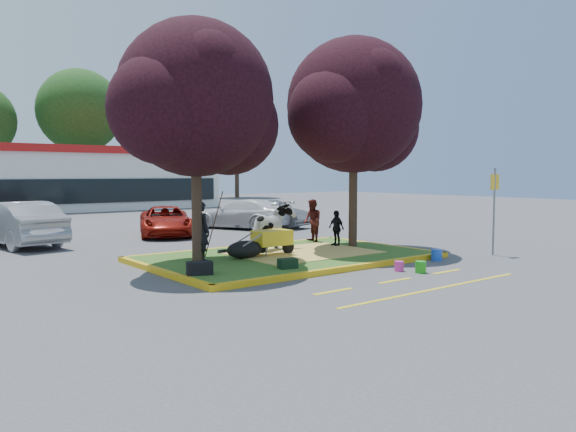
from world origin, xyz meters
TOP-DOWN VIEW (x-y plane):
  - ground at (0.00, 0.00)m, footprint 90.00×90.00m
  - median_island at (0.00, 0.00)m, footprint 8.00×5.00m
  - curb_near at (0.00, -2.58)m, footprint 8.30×0.16m
  - curb_far at (0.00, 2.58)m, footprint 8.30×0.16m
  - curb_left at (-4.08, 0.00)m, footprint 0.16×5.30m
  - curb_right at (4.08, 0.00)m, footprint 0.16×5.30m
  - straw_bedding at (0.60, 0.00)m, footprint 4.20×3.00m
  - tree_purple_left at (-2.78, 0.38)m, footprint 5.06×4.20m
  - tree_purple_right at (2.92, 0.18)m, footprint 5.30×4.40m
  - fire_lane_stripe_a at (-2.00, -4.20)m, footprint 1.10×0.12m
  - fire_lane_stripe_b at (0.00, -4.20)m, footprint 1.10×0.12m
  - fire_lane_stripe_c at (2.00, -4.20)m, footprint 1.10×0.12m
  - fire_lane_long at (0.00, -5.40)m, footprint 6.00×0.10m
  - retail_building at (2.00, 27.98)m, footprint 20.40×8.40m
  - treeline at (1.23, 37.61)m, footprint 46.58×7.80m
  - cow at (0.16, 0.97)m, footprint 1.89×1.39m
  - calf at (-1.41, 0.16)m, footprint 1.32×1.02m
  - handler at (-2.64, 0.45)m, footprint 0.48×0.65m
  - visitor_a at (2.59, 1.91)m, footprint 0.74×0.85m
  - visitor_b at (2.51, 0.58)m, footprint 0.31×0.70m
  - wheelbarrow at (-0.45, 0.14)m, footprint 1.98×0.69m
  - gear_bag_dark at (-3.70, -1.35)m, footprint 0.69×0.53m
  - gear_bag_green at (-1.50, -1.94)m, footprint 0.52×0.38m
  - sign_post at (5.61, -3.27)m, footprint 0.38×0.06m
  - bucket_green at (1.33, -3.89)m, footprint 0.33×0.33m
  - bucket_pink at (1.08, -3.38)m, footprint 0.27×0.27m
  - bucket_blue at (3.32, -2.87)m, footprint 0.41×0.41m
  - car_silver at (-5.59, 8.27)m, footprint 2.40×4.98m
  - car_red at (-0.02, 8.13)m, footprint 3.51×4.79m
  - car_white at (4.08, 8.67)m, footprint 3.64×5.10m
  - car_grey at (5.55, 8.43)m, footprint 2.43×4.10m

SIDE VIEW (x-z plane):
  - ground at x=0.00m, z-range 0.00..0.00m
  - fire_lane_stripe_a at x=-2.00m, z-range 0.00..0.01m
  - fire_lane_stripe_b at x=0.00m, z-range 0.00..0.01m
  - fire_lane_stripe_c at x=2.00m, z-range 0.00..0.01m
  - fire_lane_long at x=0.00m, z-range 0.00..0.01m
  - median_island at x=0.00m, z-range 0.00..0.15m
  - curb_near at x=0.00m, z-range 0.00..0.15m
  - curb_far at x=0.00m, z-range 0.00..0.15m
  - curb_left at x=-4.08m, z-range 0.00..0.15m
  - curb_right at x=4.08m, z-range 0.00..0.15m
  - bucket_pink at x=1.08m, z-range 0.00..0.26m
  - bucket_green at x=1.33m, z-range 0.00..0.30m
  - straw_bedding at x=0.60m, z-range 0.15..0.16m
  - bucket_blue at x=3.32m, z-range 0.00..0.34m
  - gear_bag_green at x=-1.50m, z-range 0.15..0.40m
  - gear_bag_dark at x=-3.70m, z-range 0.15..0.46m
  - calf at x=-1.41m, z-range 0.15..0.65m
  - car_red at x=-0.02m, z-range 0.00..1.21m
  - car_grey at x=5.55m, z-range 0.00..1.28m
  - wheelbarrow at x=-0.45m, z-range 0.29..1.04m
  - car_white at x=4.08m, z-range 0.00..1.37m
  - visitor_b at x=2.51m, z-range 0.15..1.34m
  - car_silver at x=-5.59m, z-range 0.00..1.57m
  - cow at x=0.16m, z-range 0.15..1.61m
  - visitor_a at x=2.59m, z-range 0.15..1.65m
  - handler at x=-2.64m, z-range 0.15..1.79m
  - sign_post at x=5.61m, z-range 0.34..3.06m
  - retail_building at x=2.00m, z-range 0.05..4.45m
  - tree_purple_left at x=-2.78m, z-range 1.10..7.61m
  - tree_purple_right at x=2.92m, z-range 1.15..7.97m
  - treeline at x=1.23m, z-range 0.42..15.05m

